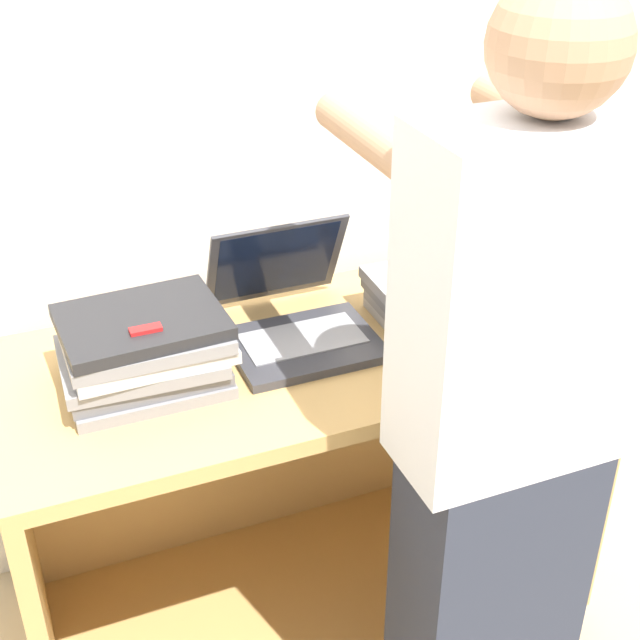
% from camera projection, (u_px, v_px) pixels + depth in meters
% --- Properties ---
extents(wall_back, '(8.00, 0.05, 2.40)m').
position_uv_depth(wall_back, '(238.00, 90.00, 1.99)').
color(wall_back, silver).
rests_on(wall_back, ground_plane).
extents(cart, '(1.30, 0.59, 0.75)m').
position_uv_depth(cart, '(295.00, 465.00, 2.15)').
color(cart, tan).
rests_on(cart, ground_plane).
extents(laptop_open, '(0.31, 0.35, 0.24)m').
position_uv_depth(laptop_open, '(294.00, 316.00, 1.92)').
color(laptop_open, '#333338').
rests_on(laptop_open, cart).
extents(laptop_stack_left, '(0.33, 0.25, 0.16)m').
position_uv_depth(laptop_stack_left, '(144.00, 350.00, 1.75)').
color(laptop_stack_left, gray).
rests_on(laptop_stack_left, cart).
extents(laptop_stack_right, '(0.33, 0.25, 0.10)m').
position_uv_depth(laptop_stack_right, '(447.00, 298.00, 1.98)').
color(laptop_stack_right, '#B7B7BC').
rests_on(laptop_stack_right, cart).
extents(person, '(0.40, 0.52, 1.58)m').
position_uv_depth(person, '(504.00, 435.00, 1.58)').
color(person, '#2D3342').
rests_on(person, ground_plane).
extents(inventory_tag, '(0.06, 0.02, 0.01)m').
position_uv_depth(inventory_tag, '(146.00, 329.00, 1.66)').
color(inventory_tag, red).
rests_on(inventory_tag, laptop_stack_left).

